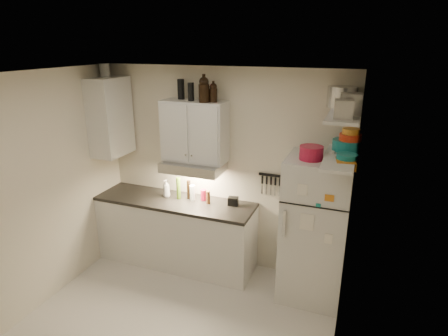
% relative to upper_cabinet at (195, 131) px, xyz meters
% --- Properties ---
extents(floor, '(3.20, 3.00, 0.02)m').
position_rel_upper_cabinet_xyz_m(floor, '(0.30, -1.33, -1.84)').
color(floor, beige).
rests_on(floor, ground).
extents(ceiling, '(3.20, 3.00, 0.02)m').
position_rel_upper_cabinet_xyz_m(ceiling, '(0.30, -1.33, 0.78)').
color(ceiling, silver).
rests_on(ceiling, ground).
extents(back_wall, '(3.20, 0.02, 2.60)m').
position_rel_upper_cabinet_xyz_m(back_wall, '(0.30, 0.18, -0.53)').
color(back_wall, beige).
rests_on(back_wall, ground).
extents(left_wall, '(0.02, 3.00, 2.60)m').
position_rel_upper_cabinet_xyz_m(left_wall, '(-1.31, -1.33, -0.53)').
color(left_wall, beige).
rests_on(left_wall, ground).
extents(right_wall, '(0.02, 3.00, 2.60)m').
position_rel_upper_cabinet_xyz_m(right_wall, '(1.91, -1.33, -0.53)').
color(right_wall, beige).
rests_on(right_wall, ground).
extents(base_cabinet, '(2.10, 0.60, 0.88)m').
position_rel_upper_cabinet_xyz_m(base_cabinet, '(-0.25, -0.14, -1.39)').
color(base_cabinet, silver).
rests_on(base_cabinet, floor).
extents(countertop, '(2.10, 0.62, 0.04)m').
position_rel_upper_cabinet_xyz_m(countertop, '(-0.25, -0.14, -0.93)').
color(countertop, black).
rests_on(countertop, base_cabinet).
extents(upper_cabinet, '(0.80, 0.33, 0.75)m').
position_rel_upper_cabinet_xyz_m(upper_cabinet, '(0.00, 0.00, 0.00)').
color(upper_cabinet, silver).
rests_on(upper_cabinet, back_wall).
extents(side_cabinet, '(0.33, 0.55, 1.00)m').
position_rel_upper_cabinet_xyz_m(side_cabinet, '(-1.14, -0.14, 0.12)').
color(side_cabinet, silver).
rests_on(side_cabinet, left_wall).
extents(range_hood, '(0.76, 0.46, 0.12)m').
position_rel_upper_cabinet_xyz_m(range_hood, '(0.00, -0.06, -0.44)').
color(range_hood, silver).
rests_on(range_hood, back_wall).
extents(fridge, '(0.70, 0.68, 1.70)m').
position_rel_upper_cabinet_xyz_m(fridge, '(1.55, -0.18, -0.98)').
color(fridge, silver).
rests_on(fridge, floor).
extents(shelf_hi, '(0.30, 0.95, 0.03)m').
position_rel_upper_cabinet_xyz_m(shelf_hi, '(1.75, -0.31, 0.38)').
color(shelf_hi, silver).
rests_on(shelf_hi, right_wall).
extents(shelf_lo, '(0.30, 0.95, 0.03)m').
position_rel_upper_cabinet_xyz_m(shelf_lo, '(1.75, -0.31, -0.07)').
color(shelf_lo, silver).
rests_on(shelf_lo, right_wall).
extents(knife_strip, '(0.42, 0.02, 0.03)m').
position_rel_upper_cabinet_xyz_m(knife_strip, '(1.00, 0.15, -0.51)').
color(knife_strip, black).
rests_on(knife_strip, back_wall).
extents(dutch_oven, '(0.25, 0.25, 0.14)m').
position_rel_upper_cabinet_xyz_m(dutch_oven, '(1.46, -0.26, -0.05)').
color(dutch_oven, '#AF1434').
rests_on(dutch_oven, fridge).
extents(book_stack, '(0.22, 0.25, 0.08)m').
position_rel_upper_cabinet_xyz_m(book_stack, '(1.81, -0.42, -0.09)').
color(book_stack, orange).
rests_on(book_stack, fridge).
extents(spice_jar, '(0.06, 0.06, 0.10)m').
position_rel_upper_cabinet_xyz_m(spice_jar, '(1.66, -0.22, -0.08)').
color(spice_jar, silver).
rests_on(spice_jar, fridge).
extents(stock_pot, '(0.40, 0.40, 0.22)m').
position_rel_upper_cabinet_xyz_m(stock_pot, '(1.69, 0.05, 0.50)').
color(stock_pot, silver).
rests_on(stock_pot, shelf_hi).
extents(tin_a, '(0.21, 0.19, 0.20)m').
position_rel_upper_cabinet_xyz_m(tin_a, '(1.80, -0.36, 0.49)').
color(tin_a, '#AAAAAD').
rests_on(tin_a, shelf_hi).
extents(tin_b, '(0.18, 0.18, 0.17)m').
position_rel_upper_cabinet_xyz_m(tin_b, '(1.75, -0.58, 0.47)').
color(tin_b, '#AAAAAD').
rests_on(tin_b, shelf_hi).
extents(bowl_teal, '(0.29, 0.29, 0.11)m').
position_rel_upper_cabinet_xyz_m(bowl_teal, '(1.79, -0.05, 0.01)').
color(bowl_teal, '#167C7C').
rests_on(bowl_teal, shelf_lo).
extents(bowl_orange, '(0.23, 0.23, 0.07)m').
position_rel_upper_cabinet_xyz_m(bowl_orange, '(1.82, -0.06, 0.10)').
color(bowl_orange, red).
rests_on(bowl_orange, bowl_teal).
extents(bowl_yellow, '(0.18, 0.18, 0.06)m').
position_rel_upper_cabinet_xyz_m(bowl_yellow, '(1.82, -0.06, 0.16)').
color(bowl_yellow, orange).
rests_on(bowl_yellow, bowl_orange).
extents(plates, '(0.24, 0.24, 0.05)m').
position_rel_upper_cabinet_xyz_m(plates, '(1.82, -0.37, -0.02)').
color(plates, '#167C7C').
rests_on(plates, shelf_lo).
extents(growler_a, '(0.14, 0.14, 0.30)m').
position_rel_upper_cabinet_xyz_m(growler_a, '(0.17, -0.08, 0.52)').
color(growler_a, black).
rests_on(growler_a, upper_cabinet).
extents(growler_b, '(0.10, 0.10, 0.23)m').
position_rel_upper_cabinet_xyz_m(growler_b, '(0.26, -0.03, 0.49)').
color(growler_b, black).
rests_on(growler_b, upper_cabinet).
extents(thermos_a, '(0.09, 0.09, 0.21)m').
position_rel_upper_cabinet_xyz_m(thermos_a, '(-0.02, -0.03, 0.48)').
color(thermos_a, black).
rests_on(thermos_a, upper_cabinet).
extents(thermos_b, '(0.10, 0.10, 0.24)m').
position_rel_upper_cabinet_xyz_m(thermos_b, '(-0.20, 0.06, 0.50)').
color(thermos_b, black).
rests_on(thermos_b, upper_cabinet).
extents(side_jar, '(0.15, 0.15, 0.16)m').
position_rel_upper_cabinet_xyz_m(side_jar, '(-1.21, -0.06, 0.71)').
color(side_jar, silver).
rests_on(side_jar, side_cabinet).
extents(soap_bottle, '(0.12, 0.12, 0.27)m').
position_rel_upper_cabinet_xyz_m(soap_bottle, '(-0.40, -0.07, -0.77)').
color(soap_bottle, silver).
rests_on(soap_bottle, countertop).
extents(pepper_mill, '(0.07, 0.07, 0.17)m').
position_rel_upper_cabinet_xyz_m(pepper_mill, '(0.20, -0.08, -0.82)').
color(pepper_mill, brown).
rests_on(pepper_mill, countertop).
extents(oil_bottle, '(0.06, 0.06, 0.29)m').
position_rel_upper_cabinet_xyz_m(oil_bottle, '(-0.22, -0.07, -0.76)').
color(oil_bottle, '#466719').
rests_on(oil_bottle, countertop).
extents(vinegar_bottle, '(0.06, 0.06, 0.25)m').
position_rel_upper_cabinet_xyz_m(vinegar_bottle, '(-0.10, -0.02, -0.78)').
color(vinegar_bottle, black).
rests_on(vinegar_bottle, countertop).
extents(clear_bottle, '(0.09, 0.09, 0.20)m').
position_rel_upper_cabinet_xyz_m(clear_bottle, '(-0.03, -0.05, -0.80)').
color(clear_bottle, silver).
rests_on(clear_bottle, countertop).
extents(red_jar, '(0.09, 0.09, 0.15)m').
position_rel_upper_cabinet_xyz_m(red_jar, '(0.10, -0.01, -0.83)').
color(red_jar, '#AF1434').
rests_on(red_jar, countertop).
extents(caddy, '(0.14, 0.10, 0.11)m').
position_rel_upper_cabinet_xyz_m(caddy, '(0.51, -0.02, -0.85)').
color(caddy, black).
rests_on(caddy, countertop).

